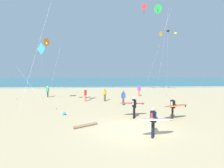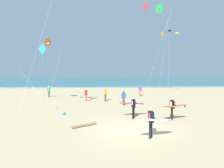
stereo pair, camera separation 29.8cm
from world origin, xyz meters
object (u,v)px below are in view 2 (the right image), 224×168
at_px(kite_diamond_cobalt_high, 42,51).
at_px(bystander_red_top, 86,95).
at_px(kite_delta_amber_mid, 48,43).
at_px(driftwood_log, 84,125).
at_px(surfer_lead, 152,120).
at_px(beach_ball, 64,113).
at_px(bystander_green_top, 49,92).
at_px(bystander_yellow_top, 105,95).
at_px(kite_delta_emerald_low, 160,9).
at_px(kite_diamond_scarlet_distant, 146,11).
at_px(bystander_purple_top, 140,91).
at_px(surfer_trailing, 133,105).
at_px(surfer_third, 173,107).
at_px(bystander_blue_top, 124,98).
at_px(kite_arc_charcoal_close, 170,33).

xyz_separation_m(kite_diamond_cobalt_high, bystander_red_top, (4.96, 0.61, -5.22)).
bearing_deg(kite_delta_amber_mid, driftwood_log, -63.92).
bearing_deg(surfer_lead, beach_ball, 136.86).
bearing_deg(bystander_green_top, beach_ball, -67.28).
xyz_separation_m(bystander_yellow_top, beach_ball, (-3.55, -6.72, -0.67)).
xyz_separation_m(kite_delta_emerald_low, kite_diamond_scarlet_distant, (-2.57, -2.23, -1.09)).
relative_size(bystander_purple_top, bystander_red_top, 1.00).
bearing_deg(beach_ball, surfer_trailing, -12.01).
distance_m(kite_diamond_cobalt_high, kite_delta_emerald_low, 18.91).
distance_m(surfer_third, kite_diamond_cobalt_high, 15.61).
height_order(bystander_purple_top, driftwood_log, bystander_purple_top).
relative_size(surfer_trailing, surfer_third, 1.03).
bearing_deg(bystander_green_top, bystander_blue_top, -32.91).
bearing_deg(kite_diamond_cobalt_high, surfer_third, -33.46).
distance_m(kite_arc_charcoal_close, driftwood_log, 23.43).
relative_size(kite_delta_emerald_low, bystander_purple_top, 8.87).
distance_m(bystander_red_top, driftwood_log, 10.10).
xyz_separation_m(kite_diamond_scarlet_distant, bystander_yellow_top, (-5.95, -4.44, -11.47)).
distance_m(bystander_purple_top, driftwood_log, 15.67).
bearing_deg(bystander_purple_top, bystander_yellow_top, -140.62).
relative_size(kite_diamond_cobalt_high, bystander_purple_top, 4.34).
relative_size(surfer_trailing, kite_delta_emerald_low, 0.16).
bearing_deg(kite_delta_amber_mid, kite_arc_charcoal_close, 15.85).
bearing_deg(surfer_trailing, kite_delta_amber_mid, 133.05).
bearing_deg(bystander_yellow_top, kite_arc_charcoal_close, 35.62).
distance_m(bystander_yellow_top, bystander_red_top, 2.36).
height_order(kite_arc_charcoal_close, bystander_yellow_top, kite_arc_charcoal_close).
xyz_separation_m(surfer_lead, surfer_third, (2.56, 3.60, 0.00)).
bearing_deg(bystander_yellow_top, kite_diamond_scarlet_distant, 36.72).
relative_size(surfer_third, bystander_yellow_top, 1.36).
distance_m(surfer_lead, kite_diamond_scarlet_distant, 20.51).
distance_m(kite_delta_emerald_low, bystander_red_top, 17.90).
bearing_deg(kite_diamond_cobalt_high, bystander_purple_top, 21.03).
height_order(surfer_trailing, kite_delta_amber_mid, kite_delta_amber_mid).
bearing_deg(driftwood_log, bystander_blue_top, 65.15).
xyz_separation_m(surfer_trailing, bystander_blue_top, (-0.14, 5.29, -0.23)).
bearing_deg(bystander_purple_top, bystander_green_top, -178.19).
bearing_deg(beach_ball, bystander_purple_top, 51.57).
xyz_separation_m(kite_arc_charcoal_close, bystander_blue_top, (-8.57, -10.16, -9.14)).
relative_size(surfer_third, kite_delta_emerald_low, 0.15).
bearing_deg(bystander_purple_top, surfer_lead, -99.07).
xyz_separation_m(surfer_lead, kite_delta_amber_mid, (-10.02, 14.76, 6.37)).
relative_size(bystander_blue_top, bystander_red_top, 1.00).
bearing_deg(kite_delta_amber_mid, surfer_lead, -55.83).
bearing_deg(bystander_green_top, kite_delta_amber_mid, -74.11).
relative_size(surfer_third, beach_ball, 7.72).
height_order(surfer_third, kite_arc_charcoal_close, kite_arc_charcoal_close).
relative_size(kite_diamond_cobalt_high, kite_diamond_scarlet_distant, 0.51).
xyz_separation_m(surfer_third, beach_ball, (-8.58, 2.03, -0.90)).
distance_m(kite_delta_emerald_low, kite_arc_charcoal_close, 4.06).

